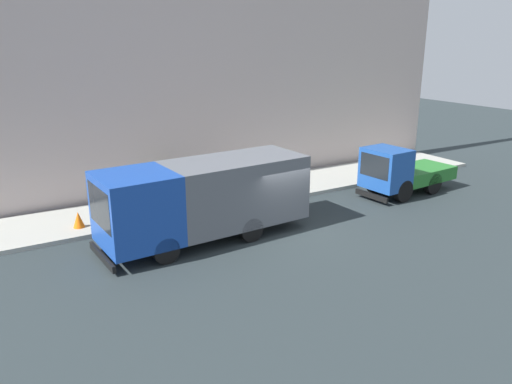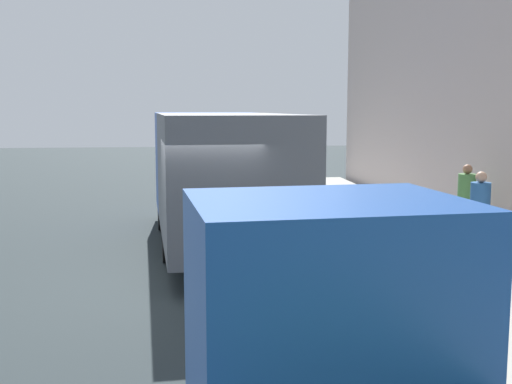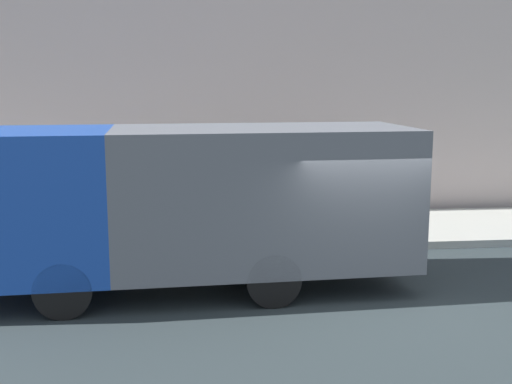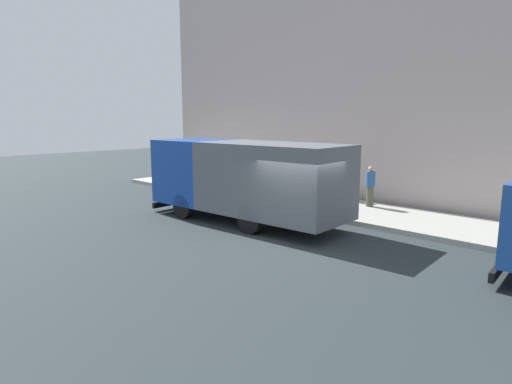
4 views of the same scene
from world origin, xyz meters
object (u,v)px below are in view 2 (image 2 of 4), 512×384
Objects in this scene: pedestrian_walking at (466,200)px; large_utility_truck at (218,171)px; traffic_cone_orange at (320,197)px; pedestrian_standing at (480,212)px.

large_utility_truck is at bearing 133.58° from pedestrian_walking.
large_utility_truck is 5.54m from pedestrian_walking.
pedestrian_standing is at bearing -74.86° from traffic_cone_orange.
pedestrian_walking reaches higher than traffic_cone_orange.
traffic_cone_orange is (3.23, 3.99, -1.19)m from large_utility_truck.
traffic_cone_orange is (-1.72, 6.36, -0.56)m from pedestrian_standing.
pedestrian_standing is (-0.51, -1.65, 0.01)m from pedestrian_walking.
pedestrian_standing is at bearing -145.91° from pedestrian_walking.
large_utility_truck is 4.84× the size of pedestrian_standing.
pedestrian_standing reaches higher than pedestrian_walking.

